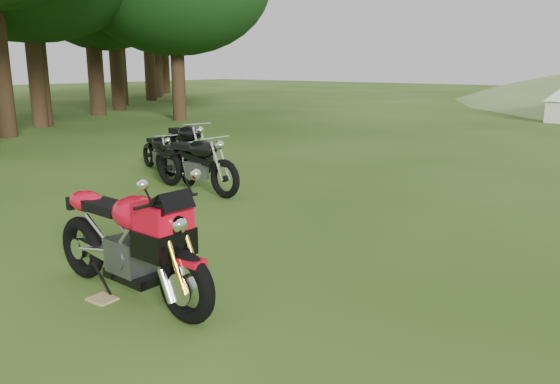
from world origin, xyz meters
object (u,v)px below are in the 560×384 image
Objects in this scene: plywood_board at (102,299)px; vintage_moto_a at (186,144)px; vintage_moto_c at (174,159)px; sport_motorcycle at (127,232)px; vintage_moto_b at (196,161)px; vintage_moto_d at (159,151)px.

vintage_moto_a reaches higher than plywood_board.
vintage_moto_a is at bearing 143.17° from vintage_moto_c.
vintage_moto_a is (-4.73, 4.92, -0.10)m from sport_motorcycle.
sport_motorcycle is 1.04× the size of vintage_moto_a.
plywood_board is 0.16× the size of vintage_moto_c.
vintage_moto_c is at bearing 162.13° from vintage_moto_b.
vintage_moto_a reaches higher than vintage_moto_c.
vintage_moto_c is (-4.00, 3.97, -0.24)m from sport_motorcycle.
vintage_moto_b is 1.27× the size of vintage_moto_c.
vintage_moto_b is (-2.95, 3.59, -0.11)m from sport_motorcycle.
plywood_board is 0.15× the size of vintage_moto_d.
vintage_moto_b is at bearing -22.83° from vintage_moto_a.
plywood_board is at bearing -26.70° from vintage_moto_d.
sport_motorcycle reaches higher than vintage_moto_a.
vintage_moto_b is at bearing -4.62° from vintage_moto_d.
sport_motorcycle is 6.68m from vintage_moto_d.
vintage_moto_a reaches higher than vintage_moto_d.
sport_motorcycle is 4.65m from vintage_moto_b.
vintage_moto_b is 1.25× the size of vintage_moto_d.
vintage_moto_b is at bearing -4.75° from vintage_moto_c.
vintage_moto_c is at bearing 135.89° from sport_motorcycle.
plywood_board is at bearing -51.47° from vintage_moto_b.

